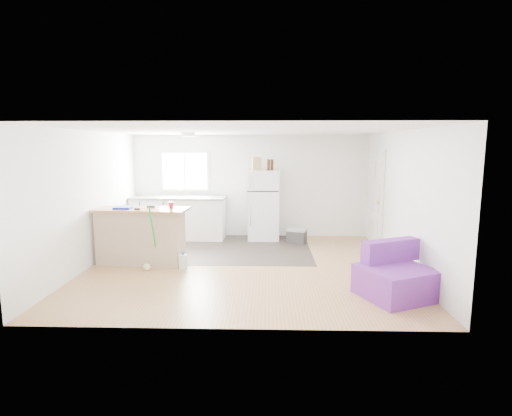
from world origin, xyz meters
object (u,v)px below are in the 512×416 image
(cooler, at_px, (297,236))
(purple_seat, at_px, (395,277))
(mop, at_px, (149,257))
(bottle_right, at_px, (272,165))
(refrigerator, at_px, (263,205))
(cleaner_jug, at_px, (183,261))
(red_cup, at_px, (171,205))
(bottle_left, at_px, (268,165))
(blue_tray, at_px, (123,208))
(cardboard_box, at_px, (256,164))
(kitchen_cabinets, at_px, (179,217))
(peninsula, at_px, (141,236))

(cooler, xyz_separation_m, purple_seat, (1.18, -3.16, 0.11))
(mop, relative_size, bottle_right, 4.62)
(refrigerator, distance_m, cleaner_jug, 2.78)
(cooler, relative_size, red_cup, 4.19)
(cooler, xyz_separation_m, bottle_right, (-0.55, 0.36, 1.55))
(mop, relative_size, bottle_left, 4.62)
(bottle_left, bearing_deg, blue_tray, -142.47)
(cleaner_jug, distance_m, red_cup, 1.04)
(cardboard_box, xyz_separation_m, bottle_left, (0.27, -0.03, -0.02))
(kitchen_cabinets, height_order, bottle_right, bottle_right)
(bottle_right, bearing_deg, bottle_left, -144.52)
(cardboard_box, distance_m, bottle_left, 0.27)
(refrigerator, height_order, cardboard_box, cardboard_box)
(peninsula, height_order, purple_seat, peninsula)
(peninsula, xyz_separation_m, red_cup, (0.56, 0.02, 0.56))
(cardboard_box, bearing_deg, kitchen_cabinets, 178.62)
(purple_seat, xyz_separation_m, bottle_left, (-1.81, 3.46, 1.44))
(cleaner_jug, distance_m, bottle_right, 3.22)
(refrigerator, distance_m, bottle_left, 0.93)
(purple_seat, bearing_deg, cooler, 86.52)
(kitchen_cabinets, relative_size, bottle_left, 8.88)
(cooler, bearing_deg, bottle_right, 167.29)
(blue_tray, relative_size, bottle_left, 1.20)
(cleaner_jug, height_order, blue_tray, blue_tray)
(red_cup, bearing_deg, cooler, 34.03)
(refrigerator, relative_size, blue_tray, 5.31)
(kitchen_cabinets, distance_m, bottle_left, 2.41)
(purple_seat, height_order, red_cup, red_cup)
(bottle_right, bearing_deg, peninsula, -140.26)
(mop, xyz_separation_m, cardboard_box, (1.79, 2.38, 1.51))
(refrigerator, relative_size, cleaner_jug, 5.38)
(purple_seat, relative_size, red_cup, 9.97)
(mop, distance_m, red_cup, 1.00)
(purple_seat, height_order, blue_tray, blue_tray)
(red_cup, relative_size, cardboard_box, 0.40)
(peninsula, relative_size, cleaner_jug, 5.75)
(mop, distance_m, bottle_left, 3.47)
(mop, height_order, cardboard_box, cardboard_box)
(red_cup, bearing_deg, refrigerator, 50.37)
(kitchen_cabinets, relative_size, refrigerator, 1.39)
(peninsula, bearing_deg, cardboard_box, 48.36)
(refrigerator, relative_size, red_cup, 13.28)
(refrigerator, height_order, purple_seat, refrigerator)
(refrigerator, bearing_deg, bottle_left, -29.67)
(cardboard_box, bearing_deg, peninsula, -136.19)
(purple_seat, relative_size, mop, 1.04)
(blue_tray, bearing_deg, cooler, 27.63)
(cleaner_jug, distance_m, cardboard_box, 3.05)
(refrigerator, relative_size, purple_seat, 1.33)
(cleaner_jug, xyz_separation_m, mop, (-0.57, -0.10, 0.10))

